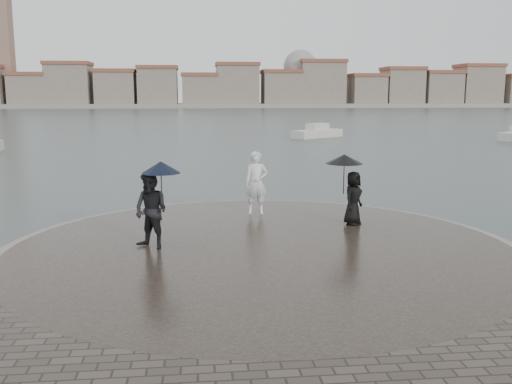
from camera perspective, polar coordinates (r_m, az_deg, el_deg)
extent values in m
plane|color=#2B3835|center=(10.49, 2.84, -12.32)|extent=(400.00, 400.00, 0.00)
cylinder|color=gray|center=(13.72, 0.58, -6.24)|extent=(12.50, 12.50, 0.32)
cylinder|color=#2D261E|center=(13.71, 0.58, -6.15)|extent=(11.90, 11.90, 0.36)
imported|color=white|center=(17.17, 0.04, 0.93)|extent=(0.73, 0.52, 1.89)
imported|color=black|center=(13.54, -10.45, -1.85)|extent=(1.10, 1.05, 1.79)
cylinder|color=black|center=(13.53, -9.42, 0.15)|extent=(0.02, 0.02, 0.90)
cone|color=black|center=(13.45, -9.49, 2.46)|extent=(0.94, 0.94, 0.28)
imported|color=black|center=(15.98, 9.68, -0.60)|extent=(0.83, 0.86, 1.49)
cylinder|color=black|center=(15.92, 8.78, 1.41)|extent=(0.02, 0.02, 0.90)
cone|color=black|center=(15.86, 8.82, 3.27)|extent=(1.06, 1.06, 0.26)
cube|color=gray|center=(172.63, -5.63, 8.60)|extent=(260.00, 20.00, 1.20)
cube|color=gray|center=(175.85, -21.69, 9.26)|extent=(10.00, 10.00, 9.00)
cube|color=brown|center=(175.93, -21.80, 10.89)|extent=(10.60, 10.60, 1.00)
cube|color=gray|center=(173.28, -18.17, 9.96)|extent=(12.00, 10.00, 12.00)
cube|color=brown|center=(173.48, -18.28, 12.11)|extent=(12.60, 10.60, 1.00)
cube|color=gray|center=(171.08, -13.83, 9.84)|extent=(11.00, 10.00, 10.00)
cube|color=brown|center=(171.20, -13.90, 11.68)|extent=(11.60, 10.60, 1.00)
cube|color=gray|center=(169.93, -9.76, 10.15)|extent=(11.00, 10.00, 11.00)
cube|color=brown|center=(170.09, -9.82, 12.17)|extent=(11.60, 10.60, 1.00)
cube|color=gray|center=(169.60, -5.64, 9.90)|extent=(10.00, 10.00, 9.00)
cube|color=brown|center=(169.69, -5.67, 11.59)|extent=(10.60, 10.60, 1.00)
cube|color=gray|center=(170.07, -1.88, 10.45)|extent=(12.00, 10.00, 12.00)
cube|color=brown|center=(170.27, -1.89, 12.63)|extent=(12.60, 10.60, 1.00)
cube|color=gray|center=(171.51, 2.53, 10.10)|extent=(11.00, 10.00, 10.00)
cube|color=brown|center=(171.63, 2.54, 11.94)|extent=(11.60, 10.60, 1.00)
cube|color=gray|center=(173.72, 6.52, 10.54)|extent=(13.00, 10.00, 13.00)
cube|color=brown|center=(173.96, 6.56, 12.85)|extent=(13.60, 10.60, 1.00)
cube|color=gray|center=(177.25, 10.99, 9.76)|extent=(10.00, 10.00, 9.00)
cube|color=brown|center=(177.34, 11.04, 11.38)|extent=(10.60, 10.60, 1.00)
cube|color=gray|center=(180.76, 14.39, 9.95)|extent=(11.00, 10.00, 11.00)
cube|color=brown|center=(180.91, 14.47, 11.85)|extent=(11.60, 10.60, 1.00)
cube|color=gray|center=(185.25, 17.91, 9.62)|extent=(11.00, 10.00, 10.00)
cube|color=brown|center=(185.37, 18.00, 11.32)|extent=(11.60, 10.60, 1.00)
cube|color=gray|center=(190.41, 21.28, 9.73)|extent=(12.00, 10.00, 12.00)
cube|color=brown|center=(190.59, 21.40, 11.68)|extent=(12.60, 10.60, 1.00)
cube|color=#846654|center=(180.14, -23.95, 12.78)|extent=(5.00, 5.00, 32.00)
sphere|color=gray|center=(174.65, 4.44, 12.37)|extent=(10.00, 10.00, 10.00)
cube|color=beige|center=(53.01, 6.15, 5.71)|extent=(5.33, 4.62, 0.90)
cube|color=beige|center=(52.97, 6.16, 6.36)|extent=(2.32, 2.17, 0.90)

